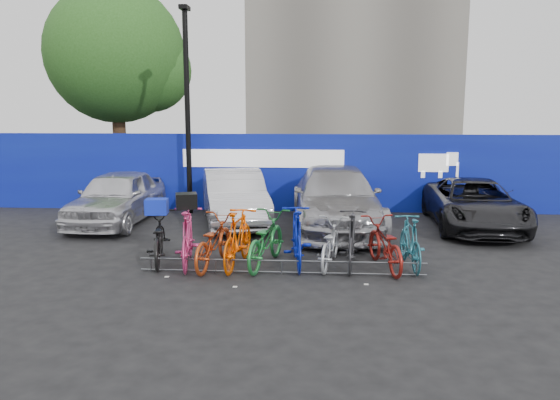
# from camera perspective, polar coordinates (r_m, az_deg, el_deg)

# --- Properties ---
(ground) EXTENTS (100.00, 100.00, 0.00)m
(ground) POSITION_cam_1_polar(r_m,az_deg,el_deg) (11.34, 0.36, -6.88)
(ground) COLOR black
(ground) RESTS_ON ground
(hoarding) EXTENTS (22.00, 0.18, 2.40)m
(hoarding) POSITION_cam_1_polar(r_m,az_deg,el_deg) (16.97, 1.62, 2.87)
(hoarding) COLOR #0A1592
(hoarding) RESTS_ON ground
(tree) EXTENTS (5.40, 5.20, 7.80)m
(tree) POSITION_cam_1_polar(r_m,az_deg,el_deg) (22.25, -16.19, 14.12)
(tree) COLOR #382314
(tree) RESTS_ON ground
(lamppost) EXTENTS (0.25, 0.50, 6.11)m
(lamppost) POSITION_cam_1_polar(r_m,az_deg,el_deg) (16.69, -9.66, 9.74)
(lamppost) COLOR black
(lamppost) RESTS_ON ground
(bike_rack) EXTENTS (5.60, 0.03, 0.30)m
(bike_rack) POSITION_cam_1_polar(r_m,az_deg,el_deg) (10.72, 0.16, -6.97)
(bike_rack) COLOR #595B60
(bike_rack) RESTS_ON ground
(car_0) EXTENTS (1.88, 4.41, 1.49)m
(car_0) POSITION_cam_1_polar(r_m,az_deg,el_deg) (15.88, -16.67, 0.29)
(car_0) COLOR silver
(car_0) RESTS_ON ground
(car_1) EXTENTS (2.62, 4.73, 1.48)m
(car_1) POSITION_cam_1_polar(r_m,az_deg,el_deg) (15.25, -4.81, 0.28)
(car_1) COLOR silver
(car_1) RESTS_ON ground
(car_2) EXTENTS (2.53, 5.65, 1.61)m
(car_2) POSITION_cam_1_polar(r_m,az_deg,el_deg) (14.69, 5.85, 0.16)
(car_2) COLOR #A3A2A7
(car_2) RESTS_ON ground
(car_3) EXTENTS (2.38, 4.80, 1.31)m
(car_3) POSITION_cam_1_polar(r_m,az_deg,el_deg) (15.53, 19.59, -0.40)
(car_3) COLOR black
(car_3) RESTS_ON ground
(bike_0) EXTENTS (1.12, 2.08, 1.04)m
(bike_0) POSITION_cam_1_polar(r_m,az_deg,el_deg) (11.72, -12.63, -3.94)
(bike_0) COLOR black
(bike_0) RESTS_ON ground
(bike_1) EXTENTS (0.86, 2.07, 1.21)m
(bike_1) POSITION_cam_1_polar(r_m,az_deg,el_deg) (11.33, -9.65, -3.87)
(bike_1) COLOR #C8316D
(bike_1) RESTS_ON ground
(bike_2) EXTENTS (1.02, 2.08, 1.05)m
(bike_2) POSITION_cam_1_polar(r_m,az_deg,el_deg) (11.24, -7.00, -4.33)
(bike_2) COLOR #A83C14
(bike_2) RESTS_ON ground
(bike_3) EXTENTS (0.81, 2.04, 1.19)m
(bike_3) POSITION_cam_1_polar(r_m,az_deg,el_deg) (11.14, -4.42, -4.04)
(bike_3) COLOR #FF5502
(bike_3) RESTS_ON ground
(bike_4) EXTENTS (1.18, 2.20, 1.10)m
(bike_4) POSITION_cam_1_polar(r_m,az_deg,el_deg) (11.20, -1.55, -4.18)
(bike_4) COLOR #217F35
(bike_4) RESTS_ON ground
(bike_5) EXTENTS (0.77, 2.08, 1.22)m
(bike_5) POSITION_cam_1_polar(r_m,az_deg,el_deg) (11.19, 1.78, -3.88)
(bike_5) COLOR #091AA5
(bike_5) RESTS_ON ground
(bike_6) EXTENTS (0.97, 1.91, 0.96)m
(bike_6) POSITION_cam_1_polar(r_m,az_deg,el_deg) (11.24, 5.21, -4.54)
(bike_6) COLOR #AFB2B6
(bike_6) RESTS_ON ground
(bike_7) EXTENTS (0.74, 2.00, 1.17)m
(bike_7) POSITION_cam_1_polar(r_m,az_deg,el_deg) (11.19, 7.53, -4.07)
(bike_7) COLOR #29292C
(bike_7) RESTS_ON ground
(bike_8) EXTENTS (1.07, 2.04, 1.02)m
(bike_8) POSITION_cam_1_polar(r_m,az_deg,el_deg) (11.19, 10.83, -4.58)
(bike_8) COLOR maroon
(bike_8) RESTS_ON ground
(bike_9) EXTENTS (0.61, 1.81, 1.07)m
(bike_9) POSITION_cam_1_polar(r_m,az_deg,el_deg) (11.38, 13.45, -4.30)
(bike_9) COLOR #23697B
(bike_9) RESTS_ON ground
(cargo_crate) EXTENTS (0.48, 0.39, 0.32)m
(cargo_crate) POSITION_cam_1_polar(r_m,az_deg,el_deg) (11.58, -12.76, -0.67)
(cargo_crate) COLOR #1127CA
(cargo_crate) RESTS_ON bike_0
(cargo_topcase) EXTENTS (0.51, 0.48, 0.31)m
(cargo_topcase) POSITION_cam_1_polar(r_m,az_deg,el_deg) (11.18, -9.76, -0.09)
(cargo_topcase) COLOR black
(cargo_topcase) RESTS_ON bike_1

